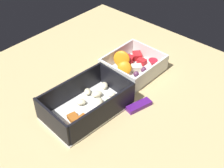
{
  "coord_description": "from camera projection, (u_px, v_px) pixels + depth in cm",
  "views": [
    {
      "loc": [
        45.65,
        42.23,
        56.25
      ],
      "look_at": [
        -1.43,
        -0.01,
        4.0
      ],
      "focal_mm": 47.84,
      "sensor_mm": 36.0,
      "label": 1
    }
  ],
  "objects": [
    {
      "name": "candy_bar",
      "position": [
        139.0,
        106.0,
        0.77
      ],
      "size": [
        7.38,
        4.08,
        1.2
      ],
      "primitive_type": "cube",
      "rotation": [
        0.0,
        0.0,
        -0.25
      ],
      "color": "#51197A",
      "rests_on": "table_surface"
    },
    {
      "name": "pasta_container",
      "position": [
        88.0,
        104.0,
        0.75
      ],
      "size": [
        22.29,
        14.49,
        6.87
      ],
      "rotation": [
        0.0,
        0.0,
        -0.07
      ],
      "color": "white",
      "rests_on": "table_surface"
    },
    {
      "name": "table_surface",
      "position": [
        109.0,
        95.0,
        0.83
      ],
      "size": [
        80.0,
        80.0,
        2.0
      ],
      "primitive_type": "cube",
      "color": "tan",
      "rests_on": "ground"
    },
    {
      "name": "fruit_bowl",
      "position": [
        134.0,
        66.0,
        0.89
      ],
      "size": [
        15.94,
        14.15,
        5.84
      ],
      "rotation": [
        0.0,
        0.0,
        -0.02
      ],
      "color": "white",
      "rests_on": "table_surface"
    }
  ]
}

